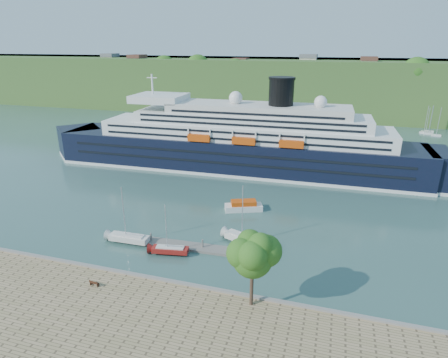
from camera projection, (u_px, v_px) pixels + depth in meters
ground at (139, 281)px, 52.21m from camera, size 400.00×400.00×0.00m
far_hillside at (286, 85)px, 178.50m from camera, size 400.00×50.00×24.00m
quay_coping at (137, 275)px, 51.64m from camera, size 220.00×0.50×0.30m
cruise_ship at (235, 124)px, 94.49m from camera, size 106.14×18.08×23.76m
park_bench at (94, 283)px, 49.49m from camera, size 1.41×0.69×0.87m
promenade_tree at (252, 267)px, 44.26m from camera, size 6.50×6.50×10.77m
floating_pontoon at (190, 246)px, 60.59m from camera, size 20.16×3.34×0.45m
sailboat_white_near at (127, 217)px, 60.37m from camera, size 7.41×2.22×9.51m
sailboat_red at (169, 231)px, 57.36m from camera, size 6.50×2.79×8.13m
sailboat_white_far at (245, 218)px, 59.97m from camera, size 7.87×4.54×9.82m
tender_launch at (244, 205)px, 73.85m from camera, size 7.84×5.11×2.05m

